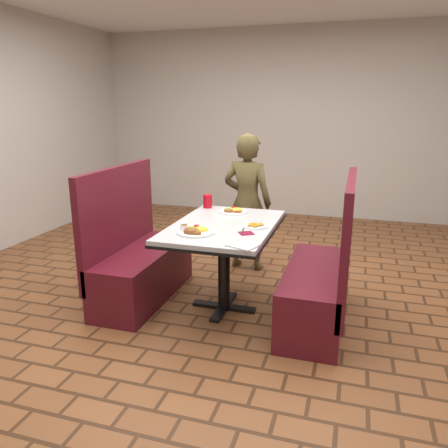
# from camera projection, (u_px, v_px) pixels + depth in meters

# --- Properties ---
(room) EXTENTS (7.00, 7.04, 2.82)m
(room) POSITION_uv_depth(u_px,v_px,m) (224.00, 73.00, 3.23)
(room) COLOR brown
(room) RESTS_ON ground
(dining_table) EXTENTS (0.81, 1.21, 0.75)m
(dining_table) POSITION_uv_depth(u_px,v_px,m) (224.00, 235.00, 3.57)
(dining_table) COLOR #B9BCBE
(dining_table) RESTS_ON ground
(booth_bench_left) EXTENTS (0.47, 1.20, 1.17)m
(booth_bench_left) POSITION_uv_depth(u_px,v_px,m) (138.00, 263.00, 3.88)
(booth_bench_left) COLOR #5B1420
(booth_bench_left) RESTS_ON ground
(booth_bench_right) EXTENTS (0.47, 1.20, 1.17)m
(booth_bench_right) POSITION_uv_depth(u_px,v_px,m) (321.00, 283.00, 3.43)
(booth_bench_right) COLOR #5B1420
(booth_bench_right) RESTS_ON ground
(diner_person) EXTENTS (0.55, 0.40, 1.42)m
(diner_person) POSITION_uv_depth(u_px,v_px,m) (247.00, 202.00, 4.51)
(diner_person) COLOR brown
(diner_person) RESTS_ON ground
(near_dinner_plate) EXTENTS (0.28, 0.28, 0.09)m
(near_dinner_plate) POSITION_uv_depth(u_px,v_px,m) (195.00, 229.00, 3.28)
(near_dinner_plate) COLOR white
(near_dinner_plate) RESTS_ON dining_table
(far_dinner_plate) EXTENTS (0.26, 0.26, 0.07)m
(far_dinner_plate) POSITION_uv_depth(u_px,v_px,m) (233.00, 210.00, 3.92)
(far_dinner_plate) COLOR white
(far_dinner_plate) RESTS_ON dining_table
(plantain_plate) EXTENTS (0.19, 0.19, 0.03)m
(plantain_plate) POSITION_uv_depth(u_px,v_px,m) (256.00, 226.00, 3.45)
(plantain_plate) COLOR white
(plantain_plate) RESTS_ON dining_table
(maroon_napkin) EXTENTS (0.14, 0.14, 0.00)m
(maroon_napkin) POSITION_uv_depth(u_px,v_px,m) (246.00, 233.00, 3.28)
(maroon_napkin) COLOR maroon
(maroon_napkin) RESTS_ON dining_table
(spoon_utensil) EXTENTS (0.03, 0.13, 0.00)m
(spoon_utensil) POSITION_uv_depth(u_px,v_px,m) (243.00, 231.00, 3.34)
(spoon_utensil) COLOR silver
(spoon_utensil) RESTS_ON dining_table
(red_tumbler) EXTENTS (0.08, 0.08, 0.12)m
(red_tumbler) POSITION_uv_depth(u_px,v_px,m) (208.00, 201.00, 4.09)
(red_tumbler) COLOR #B70C18
(red_tumbler) RESTS_ON dining_table
(paper_napkin) EXTENTS (0.23, 0.20, 0.01)m
(paper_napkin) POSITION_uv_depth(u_px,v_px,m) (242.00, 245.00, 2.99)
(paper_napkin) COLOR silver
(paper_napkin) RESTS_ON dining_table
(knife_utensil) EXTENTS (0.02, 0.18, 0.00)m
(knife_utensil) POSITION_uv_depth(u_px,v_px,m) (200.00, 234.00, 3.23)
(knife_utensil) COLOR silver
(knife_utensil) RESTS_ON dining_table
(fork_utensil) EXTENTS (0.03, 0.14, 0.00)m
(fork_utensil) POSITION_uv_depth(u_px,v_px,m) (195.00, 233.00, 3.27)
(fork_utensil) COLOR silver
(fork_utensil) RESTS_ON dining_table
(lettuce_shreds) EXTENTS (0.28, 0.32, 0.00)m
(lettuce_shreds) POSITION_uv_depth(u_px,v_px,m) (231.00, 222.00, 3.59)
(lettuce_shreds) COLOR #8EC64F
(lettuce_shreds) RESTS_ON dining_table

